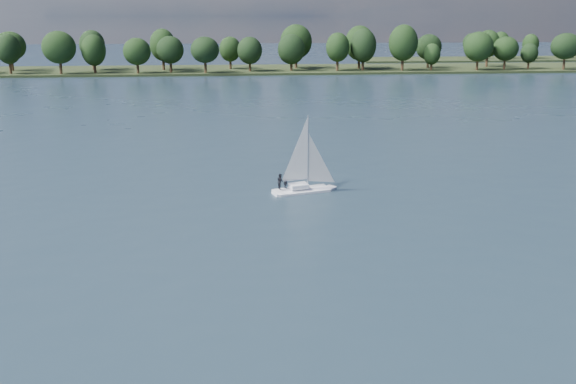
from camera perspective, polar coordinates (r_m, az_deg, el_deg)
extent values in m
plane|color=#233342|center=(122.30, -1.27, 6.50)|extent=(700.00, 700.00, 0.00)
cube|color=black|center=(233.42, -3.49, 10.71)|extent=(660.00, 40.00, 1.50)
cube|color=white|center=(70.96, 1.30, -0.04)|extent=(7.08, 3.74, 0.80)
cube|color=white|center=(70.75, 1.31, 0.59)|extent=(2.26, 1.72, 0.50)
cylinder|color=#ACABB2|center=(69.89, 1.33, 3.57)|extent=(0.12, 0.12, 8.02)
imported|color=black|center=(70.50, -0.22, 1.05)|extent=(0.63, 0.74, 1.73)
imported|color=black|center=(70.04, -0.69, 0.96)|extent=(0.86, 0.99, 1.73)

